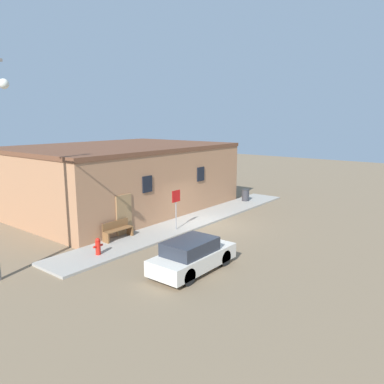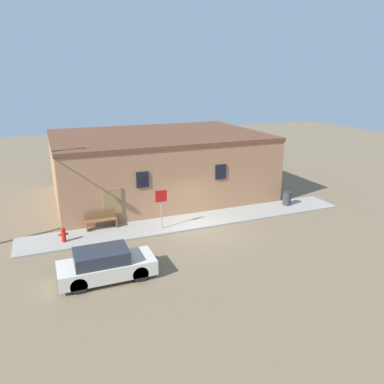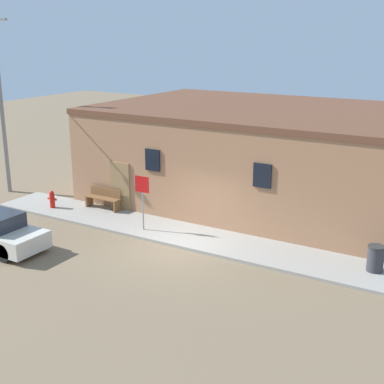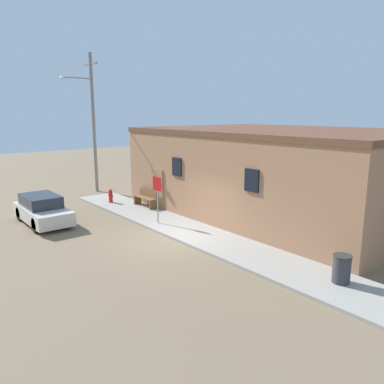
# 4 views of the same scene
# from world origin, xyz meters

# --- Properties ---
(ground_plane) EXTENTS (80.00, 80.00, 0.00)m
(ground_plane) POSITION_xyz_m (0.00, 0.00, 0.00)
(ground_plane) COLOR #7A664C
(sidewalk) EXTENTS (18.86, 2.29, 0.11)m
(sidewalk) POSITION_xyz_m (0.00, 1.15, 0.06)
(sidewalk) COLOR #9E998E
(sidewalk) RESTS_ON ground
(brick_building) EXTENTS (13.93, 9.97, 4.30)m
(brick_building) POSITION_xyz_m (-0.15, 7.21, 2.15)
(brick_building) COLOR #A87551
(brick_building) RESTS_ON ground
(fire_hydrant) EXTENTS (0.47, 0.23, 0.76)m
(fire_hydrant) POSITION_xyz_m (-7.05, 0.91, 0.49)
(fire_hydrant) COLOR red
(fire_hydrant) RESTS_ON sidewalk
(stop_sign) EXTENTS (0.63, 0.06, 2.16)m
(stop_sign) POSITION_xyz_m (-2.00, 0.70, 1.61)
(stop_sign) COLOR gray
(stop_sign) RESTS_ON sidewalk
(bench) EXTENTS (1.64, 0.44, 0.89)m
(bench) POSITION_xyz_m (-5.02, 1.97, 0.56)
(bench) COLOR brown
(bench) RESTS_ON sidewalk
(trash_bin) EXTENTS (0.55, 0.55, 0.86)m
(trash_bin) POSITION_xyz_m (6.64, 1.43, 0.55)
(trash_bin) COLOR #333338
(trash_bin) RESTS_ON sidewalk
(parked_car) EXTENTS (3.90, 1.62, 1.33)m
(parked_car) POSITION_xyz_m (-5.68, -3.31, 0.64)
(parked_car) COLOR black
(parked_car) RESTS_ON ground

